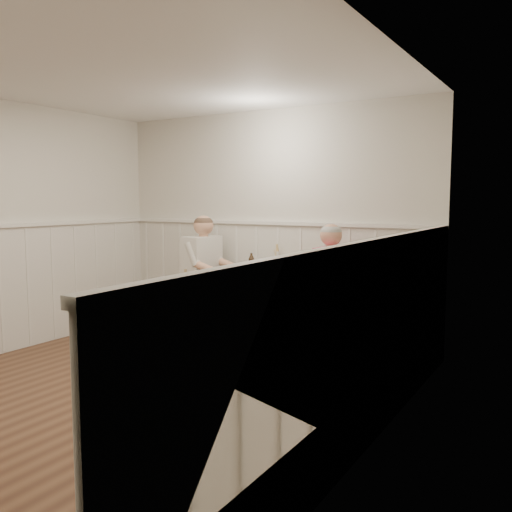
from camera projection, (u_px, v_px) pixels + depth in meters
The scene contains 16 objects.
ground_plane at pixel (133, 393), 4.47m from camera, with size 4.50×4.50×0.00m, color #432718.
room_shell at pixel (128, 208), 4.31m from camera, with size 4.04×4.54×2.60m.
wainscot at pixel (184, 298), 4.98m from camera, with size 4.00×4.49×1.34m.
dining_table at pixel (266, 286), 5.86m from camera, with size 0.99×0.70×0.75m.
chair_right at pixel (338, 307), 5.35m from camera, with size 0.57×0.57×0.98m.
chair_left at pixel (203, 299), 6.26m from camera, with size 0.44×0.44×0.81m.
man_in_pink at pixel (329, 301), 5.43m from camera, with size 0.65×0.45×1.37m.
diner_cream at pixel (205, 285), 6.27m from camera, with size 0.68×0.47×1.43m.
plate_man at pixel (281, 277), 5.68m from camera, with size 0.28×0.28×0.07m.
plate_diner at pixel (246, 275), 5.89m from camera, with size 0.28×0.28×0.07m.
beer_glass_a at pixel (278, 263), 6.01m from camera, with size 0.08×0.08×0.21m.
beer_glass_b at pixel (267, 265), 6.01m from camera, with size 0.06×0.06×0.16m.
beer_bottle at pixel (251, 264), 6.20m from camera, with size 0.06×0.06×0.23m.
rolled_napkin at pixel (266, 280), 5.51m from camera, with size 0.23×0.14×0.05m.
grass_vase at pixel (275, 260), 6.13m from camera, with size 0.04×0.04×0.36m.
gingham_mat at pixel (249, 273), 6.14m from camera, with size 0.39×0.35×0.01m.
Camera 1 is at (3.11, -3.17, 1.59)m, focal length 38.00 mm.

